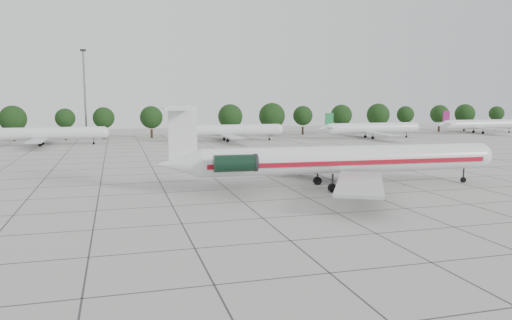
# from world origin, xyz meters

# --- Properties ---
(ground) EXTENTS (260.00, 260.00, 0.00)m
(ground) POSITION_xyz_m (0.00, 0.00, 0.00)
(ground) COLOR #AAAAA3
(ground) RESTS_ON ground
(apron_joints) EXTENTS (170.00, 170.00, 0.02)m
(apron_joints) POSITION_xyz_m (0.00, 15.00, 0.01)
(apron_joints) COLOR #383838
(apron_joints) RESTS_ON ground
(main_airliner) EXTENTS (46.05, 36.13, 10.79)m
(main_airliner) POSITION_xyz_m (5.08, -2.66, 3.81)
(main_airliner) COLOR silver
(main_airliner) RESTS_ON ground
(bg_airliner_b) EXTENTS (28.24, 27.20, 7.40)m
(bg_airliner_b) POSITION_xyz_m (-38.54, 68.99, 2.91)
(bg_airliner_b) COLOR silver
(bg_airliner_b) RESTS_ON ground
(bg_airliner_c) EXTENTS (28.24, 27.20, 7.40)m
(bg_airliner_c) POSITION_xyz_m (7.47, 68.36, 2.91)
(bg_airliner_c) COLOR silver
(bg_airliner_c) RESTS_ON ground
(bg_airliner_d) EXTENTS (28.24, 27.20, 7.40)m
(bg_airliner_d) POSITION_xyz_m (48.93, 66.24, 2.91)
(bg_airliner_d) COLOR silver
(bg_airliner_d) RESTS_ON ground
(bg_airliner_e) EXTENTS (28.24, 27.20, 7.40)m
(bg_airliner_e) POSITION_xyz_m (93.06, 74.61, 2.91)
(bg_airliner_e) COLOR silver
(bg_airliner_e) RESTS_ON ground
(tree_line) EXTENTS (249.86, 8.44, 10.22)m
(tree_line) POSITION_xyz_m (-11.68, 85.00, 5.98)
(tree_line) COLOR #332114
(tree_line) RESTS_ON ground
(floodlight_mast) EXTENTS (1.60, 1.60, 25.45)m
(floodlight_mast) POSITION_xyz_m (-30.00, 92.00, 14.28)
(floodlight_mast) COLOR slate
(floodlight_mast) RESTS_ON ground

